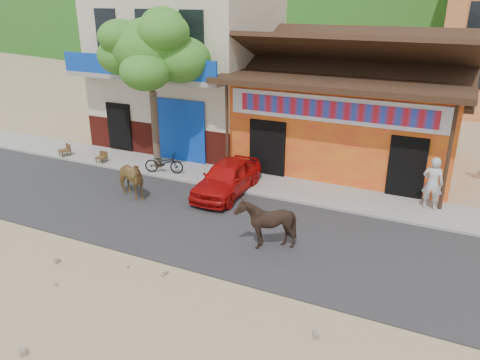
# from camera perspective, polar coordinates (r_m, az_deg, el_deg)

# --- Properties ---
(ground) EXTENTS (120.00, 120.00, 0.00)m
(ground) POSITION_cam_1_polar(r_m,az_deg,el_deg) (12.24, -7.55, -10.58)
(ground) COLOR #9E825B
(ground) RESTS_ON ground
(road) EXTENTS (60.00, 5.00, 0.04)m
(road) POSITION_cam_1_polar(r_m,az_deg,el_deg) (14.10, -2.10, -5.69)
(road) COLOR #28282B
(road) RESTS_ON ground
(sidewalk) EXTENTS (60.00, 2.00, 0.12)m
(sidewalk) POSITION_cam_1_polar(r_m,az_deg,el_deg) (16.98, 3.30, -0.65)
(sidewalk) COLOR gray
(sidewalk) RESTS_ON ground
(dance_club) EXTENTS (8.00, 6.00, 3.60)m
(dance_club) POSITION_cam_1_polar(r_m,az_deg,el_deg) (19.56, 13.39, 7.17)
(dance_club) COLOR orange
(dance_club) RESTS_ON ground
(cafe_building) EXTENTS (7.00, 6.00, 7.00)m
(cafe_building) POSITION_cam_1_polar(r_m,az_deg,el_deg) (21.98, -6.15, 13.69)
(cafe_building) COLOR beige
(cafe_building) RESTS_ON ground
(tree) EXTENTS (3.00, 3.00, 6.00)m
(tree) POSITION_cam_1_polar(r_m,az_deg,el_deg) (18.09, -10.58, 10.54)
(tree) COLOR #2D721E
(tree) RESTS_ON sidewalk
(cow_tan) EXTENTS (1.78, 1.22, 1.37)m
(cow_tan) POSITION_cam_1_polar(r_m,az_deg,el_deg) (16.18, -13.42, 0.15)
(cow_tan) COLOR olive
(cow_tan) RESTS_ON road
(cow_dark) EXTENTS (1.55, 1.45, 1.45)m
(cow_dark) POSITION_cam_1_polar(r_m,az_deg,el_deg) (12.66, 3.15, -5.27)
(cow_dark) COLOR black
(cow_dark) RESTS_ON road
(red_car) EXTENTS (1.45, 3.50, 1.19)m
(red_car) POSITION_cam_1_polar(r_m,az_deg,el_deg) (16.11, -1.60, 0.31)
(red_car) COLOR #B70D0D
(red_car) RESTS_ON road
(scooter) EXTENTS (1.60, 0.94, 0.80)m
(scooter) POSITION_cam_1_polar(r_m,az_deg,el_deg) (18.09, -9.26, 2.06)
(scooter) COLOR black
(scooter) RESTS_ON sidewalk
(pedestrian) EXTENTS (0.65, 0.45, 1.73)m
(pedestrian) POSITION_cam_1_polar(r_m,az_deg,el_deg) (15.88, 22.43, -0.36)
(pedestrian) COLOR silver
(pedestrian) RESTS_ON sidewalk
(cafe_chair_left) EXTENTS (0.56, 0.56, 0.92)m
(cafe_chair_left) POSITION_cam_1_polar(r_m,az_deg,el_deg) (21.16, -20.70, 3.98)
(cafe_chair_left) COLOR #4A3518
(cafe_chair_left) RESTS_ON sidewalk
(cafe_chair_right) EXTENTS (0.38, 0.38, 0.81)m
(cafe_chair_right) POSITION_cam_1_polar(r_m,az_deg,el_deg) (19.83, -16.62, 3.20)
(cafe_chair_right) COLOR #482F18
(cafe_chair_right) RESTS_ON sidewalk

